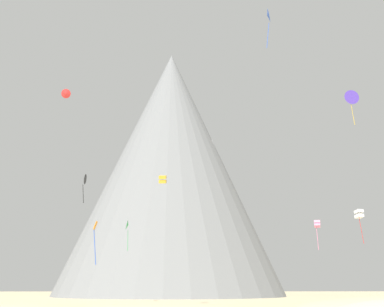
% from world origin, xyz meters
% --- Properties ---
extents(rock_massif, '(79.33, 79.33, 69.13)m').
position_xyz_m(rock_massif, '(-6.10, 106.45, 32.47)').
color(rock_massif, slate).
rests_on(rock_massif, ground_plane).
extents(kite_green_low, '(0.88, 2.01, 5.62)m').
position_xyz_m(kite_green_low, '(-14.75, 59.35, 13.45)').
color(kite_green_low, green).
extents(kite_indigo_high, '(2.57, 0.38, 6.26)m').
position_xyz_m(kite_indigo_high, '(23.94, 47.72, 34.03)').
color(kite_indigo_high, '#5138B2').
extents(kite_red_high, '(1.52, 0.68, 1.51)m').
position_xyz_m(kite_red_high, '(-23.84, 44.08, 32.90)').
color(kite_red_high, red).
extents(kite_gold_mid, '(1.19, 1.27, 1.43)m').
position_xyz_m(kite_gold_mid, '(-7.99, 42.66, 18.59)').
color(kite_gold_mid, gold).
extents(kite_blue_high, '(1.02, 2.06, 6.30)m').
position_xyz_m(kite_blue_high, '(7.24, 32.48, 40.72)').
color(kite_blue_high, blue).
extents(kite_orange_low, '(0.47, 0.59, 4.83)m').
position_xyz_m(kite_orange_low, '(-14.86, 23.91, 8.45)').
color(kite_orange_low, orange).
extents(kite_black_mid, '(0.83, 1.45, 4.22)m').
position_xyz_m(kite_black_mid, '(-18.97, 38.77, 17.67)').
color(kite_black_mid, black).
extents(kite_white_mid, '(1.47, 1.52, 5.78)m').
position_xyz_m(kite_white_mid, '(25.10, 51.89, 14.60)').
color(kite_white_mid, white).
extents(kite_pink_low, '(1.21, 1.27, 4.88)m').
position_xyz_m(kite_pink_low, '(17.55, 50.78, 12.74)').
color(kite_pink_low, pink).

